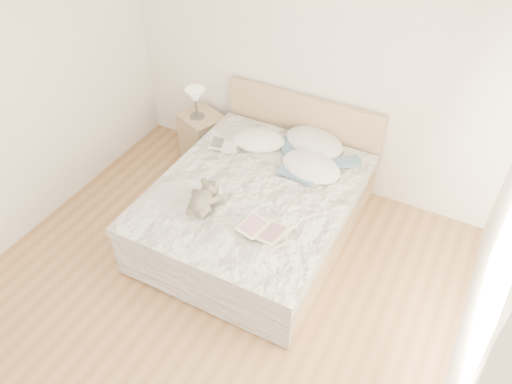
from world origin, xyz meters
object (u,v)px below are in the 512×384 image
nightstand (203,137)px  photo_book (224,146)px  bed (258,206)px  table_lamp (196,97)px  teddy_bear (201,207)px  childrens_book (262,230)px

nightstand → photo_book: size_ratio=1.83×
bed → nightstand: bearing=145.5°
photo_book → nightstand: bearing=123.6°
photo_book → table_lamp: bearing=127.1°
table_lamp → teddy_bear: (0.89, -1.30, -0.15)m
nightstand → teddy_bear: size_ratio=1.62×
childrens_book → teddy_bear: 0.59m
nightstand → childrens_book: 1.98m
nightstand → teddy_bear: (0.86, -1.33, 0.37)m
bed → photo_book: size_ratio=7.00×
bed → nightstand: 1.36m
nightstand → childrens_book: (1.44, -1.32, 0.35)m
childrens_book → nightstand: bearing=146.1°
bed → childrens_book: 0.71m
photo_book → childrens_book: same height
childrens_book → teddy_bear: bearing=-169.9°
bed → table_lamp: (-1.15, 0.74, 0.50)m
bed → teddy_bear: (-0.26, -0.56, 0.34)m
childrens_book → table_lamp: bearing=147.4°
childrens_book → bed: bearing=129.3°
photo_book → childrens_book: 1.24m
nightstand → childrens_book: childrens_book is taller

